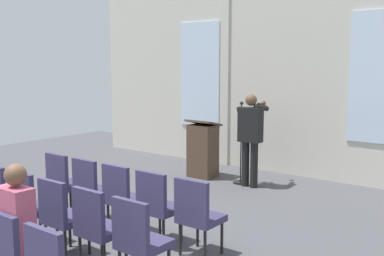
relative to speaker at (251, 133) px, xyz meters
The scene contains 16 objects.
rear_partition 1.80m from the speaker, 94.47° to the left, with size 9.86×0.14×4.41m.
speaker is the anchor object (origin of this frame).
mic_stand 0.71m from the speaker, 159.62° to the left, with size 0.28×0.28×1.55m.
lectern 1.20m from the speaker, behind, with size 0.60×0.48×1.16m.
chair_r0_c0 3.41m from the speaker, 113.74° to the right, with size 0.46×0.44×0.94m.
chair_r0_c1 3.22m from the speaker, 103.50° to the right, with size 0.46×0.44×0.94m.
chair_r0_c2 3.13m from the speaker, 92.31° to the right, with size 0.46×0.44×0.94m.
chair_r0_c3 3.17m from the speaker, 80.94° to the right, with size 0.46×0.44×0.94m.
chair_r0_c4 3.32m from the speaker, 70.24° to the right, with size 0.46×0.44×0.94m.
chair_r1_c0 4.31m from the speaker, 108.53° to the right, with size 0.46×0.44×0.94m.
chair_r1_c1 4.16m from the speaker, 100.37° to the right, with size 0.46×0.44×0.94m.
chair_r1_c2 4.09m from the speaker, 91.76° to the right, with size 0.46×0.44×0.94m.
chair_r1_c3 4.12m from the speaker, 83.07° to the right, with size 0.46×0.44×0.94m.
chair_r1_c4 4.24m from the speaker, 74.69° to the right, with size 0.46×0.44×0.94m.
chair_r2_c3 5.08m from the speaker, 84.39° to the right, with size 0.46×0.44×0.94m.
audience_r2_c3 4.98m from the speaker, 84.30° to the right, with size 0.36×0.39×1.35m.
Camera 1 is at (4.32, -2.72, 2.23)m, focal length 43.11 mm.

